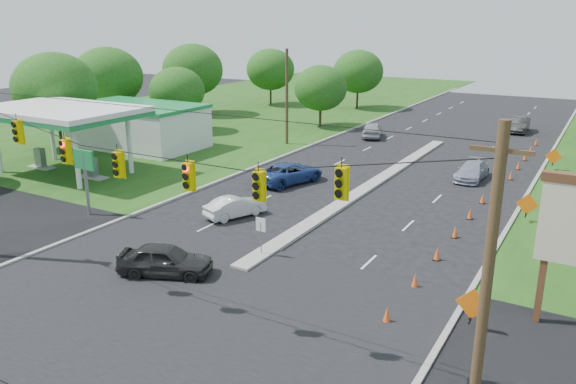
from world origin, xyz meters
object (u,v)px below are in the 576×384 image
Objects in this scene: gas_station at (126,123)px; white_sedan at (235,207)px; black_sedan at (165,260)px; blue_pickup at (289,173)px.

white_sedan is at bearing -27.67° from gas_station.
gas_station is 5.15× the size of white_sedan.
black_sedan reaches higher than white_sedan.
black_sedan is at bearing -41.13° from gas_station.
blue_pickup is at bearing -5.71° from gas_station.
black_sedan is 1.15× the size of white_sedan.
gas_station reaches higher than black_sedan.
black_sedan is at bearing 125.35° from white_sedan.
black_sedan is (20.96, -18.30, -1.82)m from gas_station.
gas_station is at bearing 11.92° from blue_pickup.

